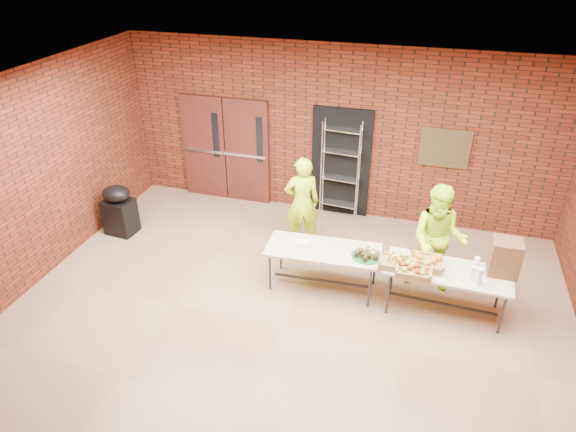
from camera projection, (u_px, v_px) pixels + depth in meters
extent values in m
cube|color=#866448|center=(282.00, 327.00, 7.22)|extent=(8.00, 7.00, 0.04)
cube|color=silver|center=(281.00, 102.00, 5.62)|extent=(8.00, 7.00, 0.04)
cube|color=maroon|center=(338.00, 133.00, 9.35)|extent=(8.00, 0.04, 3.20)
cube|color=maroon|center=(15.00, 188.00, 7.39)|extent=(0.04, 7.00, 3.20)
cube|color=#491814|center=(205.00, 147.00, 10.20)|extent=(0.88, 0.08, 2.10)
cube|color=#491814|center=(247.00, 152.00, 9.98)|extent=(0.88, 0.08, 2.10)
cube|color=black|center=(216.00, 135.00, 9.94)|extent=(0.12, 0.02, 0.90)
cube|color=black|center=(259.00, 140.00, 9.73)|extent=(0.12, 0.02, 0.90)
cube|color=#B5B3BA|center=(225.00, 153.00, 10.07)|extent=(1.70, 0.04, 0.05)
cube|color=black|center=(341.00, 163.00, 9.55)|extent=(1.10, 0.06, 2.10)
cube|color=#3B2C17|center=(445.00, 148.00, 8.86)|extent=(0.85, 0.04, 0.70)
cube|color=beige|center=(323.00, 250.00, 7.66)|extent=(1.74, 0.80, 0.04)
cube|color=#323237|center=(322.00, 281.00, 7.94)|extent=(1.51, 0.12, 0.03)
cylinder|color=#323237|center=(281.00, 251.00, 8.25)|extent=(0.03, 0.03, 0.66)
cylinder|color=#323237|center=(375.00, 267.00, 7.89)|extent=(0.03, 0.03, 0.66)
cylinder|color=#323237|center=(270.00, 271.00, 7.78)|extent=(0.03, 0.03, 0.66)
cylinder|color=#323237|center=(369.00, 289.00, 7.41)|extent=(0.03, 0.03, 0.66)
cube|color=beige|center=(448.00, 271.00, 7.17)|extent=(1.76, 0.81, 0.04)
cube|color=#323237|center=(442.00, 304.00, 7.46)|extent=(1.53, 0.12, 0.03)
cylinder|color=#323237|center=(392.00, 271.00, 7.77)|extent=(0.03, 0.03, 0.67)
cylinder|color=#323237|center=(499.00, 289.00, 7.40)|extent=(0.03, 0.03, 0.67)
cylinder|color=#323237|center=(388.00, 294.00, 7.30)|extent=(0.03, 0.03, 0.67)
cylinder|color=#323237|center=(502.00, 314.00, 6.92)|extent=(0.03, 0.03, 0.67)
cube|color=#A88544|center=(395.00, 264.00, 7.24)|extent=(0.43, 0.34, 0.07)
cube|color=#A88544|center=(426.00, 264.00, 7.23)|extent=(0.49, 0.38, 0.08)
cube|color=#A88544|center=(414.00, 272.00, 7.06)|extent=(0.48, 0.38, 0.08)
cylinder|color=#154F1E|center=(366.00, 256.00, 7.47)|extent=(0.44, 0.44, 0.02)
cube|color=white|center=(302.00, 243.00, 7.72)|extent=(0.19, 0.13, 0.06)
cube|color=#54391D|center=(505.00, 257.00, 6.99)|extent=(0.39, 0.35, 0.52)
cylinder|color=white|center=(473.00, 274.00, 6.89)|extent=(0.08, 0.08, 0.23)
cylinder|color=white|center=(479.00, 277.00, 6.82)|extent=(0.09, 0.09, 0.26)
cylinder|color=white|center=(476.00, 265.00, 7.08)|extent=(0.08, 0.08, 0.23)
cube|color=black|center=(120.00, 216.00, 9.25)|extent=(0.55, 0.47, 0.65)
ellipsoid|color=black|center=(116.00, 194.00, 9.02)|extent=(0.54, 0.47, 0.28)
imported|color=#B6EB1A|center=(302.00, 203.00, 8.66)|extent=(0.71, 0.60, 1.65)
imported|color=#B6EB1A|center=(438.00, 240.00, 7.57)|extent=(0.90, 0.74, 1.73)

